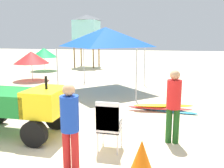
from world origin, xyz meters
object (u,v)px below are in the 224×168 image
(traffic_cone_near, at_px, (142,155))
(beach_umbrella_left, at_px, (44,53))
(stacked_plastic_chairs, at_px, (109,122))
(lifeguard_tower, at_px, (86,29))
(beach_umbrella_mid, at_px, (31,57))
(surfboard_pile, at_px, (162,108))
(popup_canopy, at_px, (105,37))
(utility_cart, at_px, (17,104))
(lifeguard_near_left, at_px, (70,123))
(lifeguard_far_right, at_px, (174,102))

(traffic_cone_near, bearing_deg, beach_umbrella_left, 124.91)
(stacked_plastic_chairs, height_order, lifeguard_tower, lifeguard_tower)
(lifeguard_tower, distance_m, beach_umbrella_mid, 6.94)
(stacked_plastic_chairs, height_order, traffic_cone_near, stacked_plastic_chairs)
(surfboard_pile, height_order, popup_canopy, popup_canopy)
(beach_umbrella_left, bearing_deg, surfboard_pile, -43.55)
(stacked_plastic_chairs, height_order, beach_umbrella_mid, beach_umbrella_mid)
(surfboard_pile, xyz_separation_m, popup_canopy, (-2.60, 2.73, 2.28))
(utility_cart, xyz_separation_m, surfboard_pile, (3.42, 2.73, -0.67))
(stacked_plastic_chairs, relative_size, lifeguard_tower, 0.27)
(surfboard_pile, relative_size, beach_umbrella_left, 1.18)
(traffic_cone_near, bearing_deg, lifeguard_near_left, -162.97)
(stacked_plastic_chairs, xyz_separation_m, beach_umbrella_left, (-7.48, 11.21, 0.65))
(lifeguard_near_left, xyz_separation_m, popup_canopy, (-1.12, 6.82, 1.46))
(stacked_plastic_chairs, height_order, popup_canopy, popup_canopy)
(lifeguard_near_left, relative_size, popup_canopy, 0.50)
(utility_cart, relative_size, beach_umbrella_left, 1.33)
(utility_cart, distance_m, beach_umbrella_mid, 8.04)
(lifeguard_far_right, distance_m, traffic_cone_near, 1.59)
(lifeguard_tower, bearing_deg, lifeguard_far_right, -63.85)
(utility_cart, bearing_deg, surfboard_pile, 38.58)
(lifeguard_far_right, bearing_deg, surfboard_pile, 96.85)
(lifeguard_near_left, xyz_separation_m, lifeguard_tower, (-4.80, 15.06, 2.07))
(lifeguard_far_right, height_order, lifeguard_tower, lifeguard_tower)
(stacked_plastic_chairs, height_order, lifeguard_far_right, lifeguard_far_right)
(lifeguard_near_left, relative_size, beach_umbrella_mid, 0.84)
(surfboard_pile, height_order, beach_umbrella_mid, beach_umbrella_mid)
(traffic_cone_near, bearing_deg, beach_umbrella_mid, 130.94)
(surfboard_pile, relative_size, lifeguard_far_right, 1.35)
(lifeguard_near_left, distance_m, beach_umbrella_left, 14.06)
(popup_canopy, relative_size, traffic_cone_near, 5.60)
(stacked_plastic_chairs, distance_m, beach_umbrella_mid, 9.73)
(surfboard_pile, bearing_deg, lifeguard_near_left, -109.87)
(lifeguard_near_left, distance_m, popup_canopy, 7.06)
(beach_umbrella_left, bearing_deg, traffic_cone_near, -55.09)
(lifeguard_tower, height_order, beach_umbrella_left, lifeguard_tower)
(stacked_plastic_chairs, relative_size, traffic_cone_near, 1.92)
(lifeguard_near_left, bearing_deg, utility_cart, 145.10)
(lifeguard_tower, distance_m, traffic_cone_near, 16.10)
(surfboard_pile, bearing_deg, beach_umbrella_mid, 149.16)
(utility_cart, distance_m, traffic_cone_near, 3.34)
(utility_cart, height_order, lifeguard_near_left, lifeguard_near_left)
(lifeguard_near_left, relative_size, lifeguard_tower, 0.39)
(surfboard_pile, height_order, beach_umbrella_left, beach_umbrella_left)
(lifeguard_near_left, height_order, traffic_cone_near, lifeguard_near_left)
(surfboard_pile, xyz_separation_m, beach_umbrella_left, (-8.50, 8.08, 1.18))
(utility_cart, bearing_deg, lifeguard_far_right, 5.26)
(lifeguard_near_left, bearing_deg, beach_umbrella_left, 119.99)
(surfboard_pile, xyz_separation_m, lifeguard_near_left, (-1.48, -4.09, 0.82))
(popup_canopy, distance_m, lifeguard_tower, 9.05)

